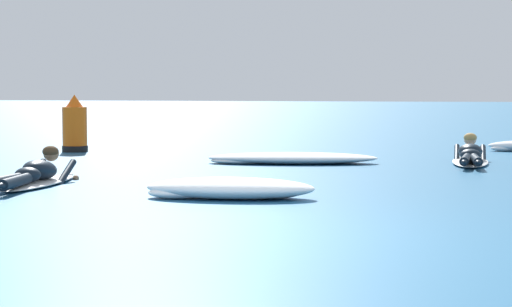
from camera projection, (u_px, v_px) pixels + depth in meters
ground_plane at (329, 154)px, 18.07m from camera, size 120.00×120.00×0.00m
surfer_near at (35, 175)px, 12.31m from camera, size 0.57×2.59×0.55m
surfer_far at (470, 156)px, 15.76m from camera, size 0.65×2.78×0.54m
whitewater_mid_left at (230, 189)px, 10.96m from camera, size 1.99×0.86×0.25m
whitewater_mid_right at (293, 158)px, 15.88m from camera, size 2.93×1.27×0.19m
channel_marker_buoy at (75, 129)px, 18.69m from camera, size 0.50×0.50×1.12m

